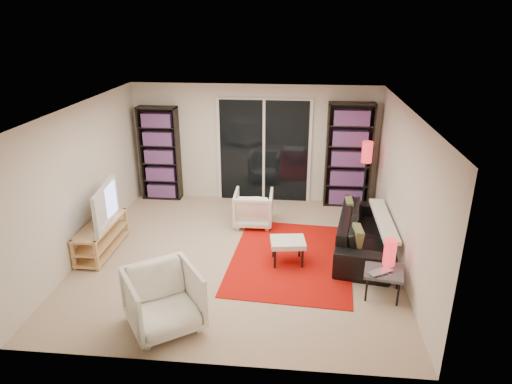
{
  "coord_description": "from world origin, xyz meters",
  "views": [
    {
      "loc": [
        0.92,
        -6.5,
        3.68
      ],
      "look_at": [
        0.25,
        0.3,
        1.0
      ],
      "focal_mm": 32.0,
      "sensor_mm": 36.0,
      "label": 1
    }
  ],
  "objects_px": {
    "sofa": "(365,233)",
    "floor_lamp": "(366,159)",
    "armchair_back": "(253,208)",
    "bookshelf_right": "(349,156)",
    "tv_stand": "(102,236)",
    "ottoman": "(288,243)",
    "armchair_front": "(164,300)",
    "side_table": "(384,273)",
    "bookshelf_left": "(160,154)"
  },
  "relations": [
    {
      "from": "armchair_back",
      "to": "armchair_front",
      "type": "xyz_separation_m",
      "value": [
        -0.79,
        -3.09,
        0.07
      ]
    },
    {
      "from": "ottoman",
      "to": "side_table",
      "type": "relative_size",
      "value": 0.97
    },
    {
      "from": "floor_lamp",
      "to": "bookshelf_left",
      "type": "bearing_deg",
      "value": 173.29
    },
    {
      "from": "armchair_back",
      "to": "bookshelf_left",
      "type": "bearing_deg",
      "value": -30.12
    },
    {
      "from": "sofa",
      "to": "floor_lamp",
      "type": "height_order",
      "value": "floor_lamp"
    },
    {
      "from": "bookshelf_right",
      "to": "floor_lamp",
      "type": "bearing_deg",
      "value": -59.95
    },
    {
      "from": "tv_stand",
      "to": "floor_lamp",
      "type": "distance_m",
      "value": 4.92
    },
    {
      "from": "armchair_back",
      "to": "floor_lamp",
      "type": "xyz_separation_m",
      "value": [
        2.07,
        0.65,
        0.81
      ]
    },
    {
      "from": "bookshelf_left",
      "to": "side_table",
      "type": "relative_size",
      "value": 3.23
    },
    {
      "from": "sofa",
      "to": "side_table",
      "type": "bearing_deg",
      "value": -167.11
    },
    {
      "from": "ottoman",
      "to": "armchair_back",
      "type": "bearing_deg",
      "value": 116.55
    },
    {
      "from": "sofa",
      "to": "floor_lamp",
      "type": "bearing_deg",
      "value": 4.23
    },
    {
      "from": "sofa",
      "to": "armchair_back",
      "type": "relative_size",
      "value": 3.02
    },
    {
      "from": "bookshelf_left",
      "to": "tv_stand",
      "type": "xyz_separation_m",
      "value": [
        -0.32,
        -2.41,
        -0.71
      ]
    },
    {
      "from": "armchair_front",
      "to": "sofa",
      "type": "bearing_deg",
      "value": 5.26
    },
    {
      "from": "floor_lamp",
      "to": "armchair_back",
      "type": "bearing_deg",
      "value": -162.52
    },
    {
      "from": "bookshelf_right",
      "to": "floor_lamp",
      "type": "distance_m",
      "value": 0.57
    },
    {
      "from": "tv_stand",
      "to": "sofa",
      "type": "relative_size",
      "value": 0.61
    },
    {
      "from": "bookshelf_right",
      "to": "armchair_front",
      "type": "relative_size",
      "value": 2.43
    },
    {
      "from": "bookshelf_left",
      "to": "ottoman",
      "type": "relative_size",
      "value": 3.35
    },
    {
      "from": "bookshelf_left",
      "to": "sofa",
      "type": "height_order",
      "value": "bookshelf_left"
    },
    {
      "from": "bookshelf_right",
      "to": "tv_stand",
      "type": "xyz_separation_m",
      "value": [
        -4.17,
        -2.41,
        -0.79
      ]
    },
    {
      "from": "bookshelf_left",
      "to": "armchair_back",
      "type": "height_order",
      "value": "bookshelf_left"
    },
    {
      "from": "sofa",
      "to": "armchair_front",
      "type": "bearing_deg",
      "value": 139.08
    },
    {
      "from": "sofa",
      "to": "bookshelf_right",
      "type": "bearing_deg",
      "value": 13.72
    },
    {
      "from": "sofa",
      "to": "floor_lamp",
      "type": "xyz_separation_m",
      "value": [
        0.13,
        1.46,
        0.82
      ]
    },
    {
      "from": "tv_stand",
      "to": "armchair_back",
      "type": "height_order",
      "value": "armchair_back"
    },
    {
      "from": "tv_stand",
      "to": "floor_lamp",
      "type": "xyz_separation_m",
      "value": [
        4.45,
        1.92,
        0.87
      ]
    },
    {
      "from": "tv_stand",
      "to": "sofa",
      "type": "distance_m",
      "value": 4.34
    },
    {
      "from": "bookshelf_right",
      "to": "armchair_front",
      "type": "height_order",
      "value": "bookshelf_right"
    },
    {
      "from": "armchair_front",
      "to": "floor_lamp",
      "type": "bearing_deg",
      "value": 18.01
    },
    {
      "from": "bookshelf_right",
      "to": "tv_stand",
      "type": "distance_m",
      "value": 4.87
    },
    {
      "from": "bookshelf_right",
      "to": "ottoman",
      "type": "distance_m",
      "value": 2.82
    },
    {
      "from": "bookshelf_right",
      "to": "tv_stand",
      "type": "height_order",
      "value": "bookshelf_right"
    },
    {
      "from": "floor_lamp",
      "to": "ottoman",
      "type": "bearing_deg",
      "value": -124.6
    },
    {
      "from": "ottoman",
      "to": "side_table",
      "type": "height_order",
      "value": "same"
    },
    {
      "from": "armchair_back",
      "to": "side_table",
      "type": "relative_size",
      "value": 1.19
    },
    {
      "from": "ottoman",
      "to": "floor_lamp",
      "type": "bearing_deg",
      "value": 55.4
    },
    {
      "from": "bookshelf_left",
      "to": "side_table",
      "type": "distance_m",
      "value": 5.26
    },
    {
      "from": "armchair_front",
      "to": "floor_lamp",
      "type": "relative_size",
      "value": 0.59
    },
    {
      "from": "side_table",
      "to": "floor_lamp",
      "type": "height_order",
      "value": "floor_lamp"
    },
    {
      "from": "sofa",
      "to": "ottoman",
      "type": "height_order",
      "value": "sofa"
    },
    {
      "from": "side_table",
      "to": "armchair_front",
      "type": "bearing_deg",
      "value": -160.93
    },
    {
      "from": "ottoman",
      "to": "tv_stand",
      "type": "bearing_deg",
      "value": 178.3
    },
    {
      "from": "tv_stand",
      "to": "armchair_back",
      "type": "relative_size",
      "value": 1.85
    },
    {
      "from": "bookshelf_left",
      "to": "armchair_front",
      "type": "relative_size",
      "value": 2.26
    },
    {
      "from": "sofa",
      "to": "side_table",
      "type": "distance_m",
      "value": 1.31
    },
    {
      "from": "tv_stand",
      "to": "ottoman",
      "type": "xyz_separation_m",
      "value": [
        3.06,
        -0.09,
        0.08
      ]
    },
    {
      "from": "armchair_back",
      "to": "side_table",
      "type": "xyz_separation_m",
      "value": [
        2.02,
        -2.12,
        0.03
      ]
    },
    {
      "from": "sofa",
      "to": "floor_lamp",
      "type": "distance_m",
      "value": 1.68
    }
  ]
}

